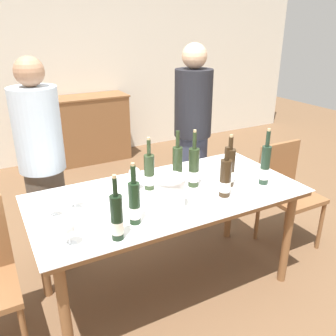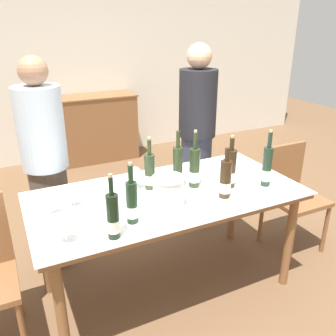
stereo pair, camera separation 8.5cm
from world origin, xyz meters
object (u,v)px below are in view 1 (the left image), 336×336
Objects in this scene: wine_glass_0 at (51,202)px; person_host at (43,171)px; wine_glass_1 at (135,174)px; person_guest_left at (192,139)px; wine_bottle_3 at (194,168)px; wine_glass_2 at (68,226)px; wine_bottle_5 at (225,179)px; sideboard_cabinet at (86,129)px; wine_bottle_1 at (149,173)px; ice_bucket at (170,191)px; wine_bottle_7 at (117,218)px; wine_bottle_6 at (134,203)px; wine_bottle_4 at (177,169)px; wine_glass_3 at (74,194)px; wine_bottle_2 at (229,168)px; chair_right_end at (286,187)px; dining_table at (168,203)px; wine_bottle_0 at (265,166)px.

wine_glass_0 is 0.65m from person_host.
person_guest_left is at bearing 35.76° from wine_glass_1.
wine_glass_2 is at bearing -161.95° from wine_bottle_3.
person_guest_left reaches higher than wine_bottle_5.
wine_bottle_1 is at bearing -96.93° from sideboard_cabinet.
wine_glass_2 is at bearing -147.78° from wine_bottle_1.
ice_bucket is 1.47× the size of wine_glass_0.
wine_bottle_5 is at bearing 9.85° from wine_bottle_7.
wine_bottle_5 is 0.92× the size of wine_bottle_6.
wine_bottle_6 is 0.17m from wine_bottle_7.
wine_bottle_5 is 0.80m from wine_bottle_7.
wine_bottle_4 is (-0.17, -2.82, 0.46)m from sideboard_cabinet.
wine_bottle_2 is at bearing -10.26° from wine_glass_3.
dining_table is at bearing -176.11° from chair_right_end.
wine_glass_2 is (-1.14, -0.19, -0.02)m from wine_bottle_2.
wine_bottle_4 is 0.24× the size of person_guest_left.
dining_table is 0.24m from wine_bottle_1.
wine_bottle_7 is (-0.79, -0.14, 0.00)m from wine_bottle_5.
ice_bucket is 0.22× the size of chair_right_end.
wine_glass_2 is at bearing -107.28° from sideboard_cabinet.
wine_bottle_6 is 0.41× the size of chair_right_end.
wine_bottle_2 is 0.87m from person_guest_left.
wine_bottle_7 is (-1.14, -0.16, -0.02)m from wine_bottle_0.
wine_bottle_0 is 1.09× the size of wine_bottle_1.
wine_glass_2 is 1.72m from person_guest_left.
person_host reaches higher than wine_glass_3.
ice_bucket reaches higher than sideboard_cabinet.
wine_bottle_6 is at bearing -113.60° from wine_glass_1.
sideboard_cabinet is at bearing 84.90° from dining_table.
dining_table is 1.10× the size of person_host.
wine_bottle_7 is (-0.91, -0.25, -0.01)m from wine_bottle_2.
chair_right_end is at bearing -0.38° from wine_glass_3.
wine_bottle_5 reaches higher than wine_glass_3.
person_host is (-1.09, 0.78, -0.09)m from wine_bottle_2.
wine_bottle_7 is at bearing -131.16° from wine_bottle_1.
wine_glass_1 is 1.41m from chair_right_end.
wine_bottle_2 is 0.36m from wine_bottle_4.
wine_bottle_2 is 1.04m from wine_glass_3.
wine_bottle_6 is at bearing -168.10° from chair_right_end.
wine_bottle_7 is at bearing -172.03° from wine_bottle_0.
wine_bottle_6 is at bearing 6.47° from wine_glass_2.
wine_bottle_0 is 0.24× the size of person_guest_left.
wine_glass_3 is (-1.02, 0.18, -0.03)m from wine_bottle_2.
wine_bottle_7 reaches higher than dining_table.
wine_glass_2 is 0.40m from wine_glass_3.
wine_bottle_4 is 1.22× the size of wine_bottle_5.
ice_bucket is at bearing 23.73° from wine_bottle_7.
wine_bottle_2 is 0.23× the size of person_host.
wine_bottle_3 is at bearing 113.34° from wine_bottle_5.
chair_right_end is 0.91m from person_guest_left.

